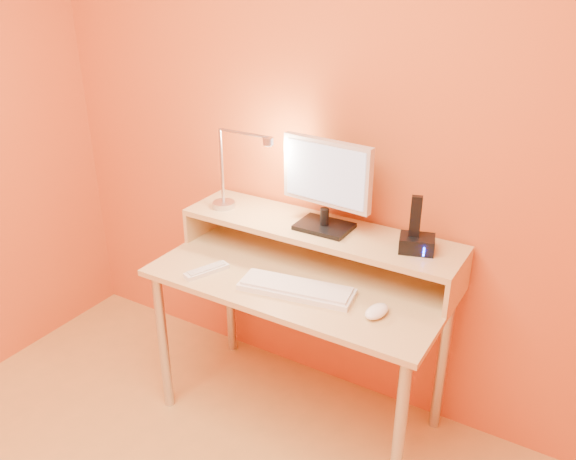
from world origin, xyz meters
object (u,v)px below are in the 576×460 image
Objects in this scene: remote_control at (207,271)px; keyboard at (296,289)px; lamp_base at (224,205)px; monitor_panel at (327,173)px; phone_dock at (417,244)px; mouse at (377,311)px.

keyboard is at bearing 30.23° from remote_control.
lamp_base is 0.35m from remote_control.
monitor_panel is at bearing 84.93° from keyboard.
keyboard is (-0.37, -0.26, -0.18)m from phone_dock.
phone_dock is at bearing 25.61° from keyboard.
lamp_base is 0.77× the size of phone_dock.
monitor_panel is 3.93× the size of lamp_base.
phone_dock is (0.88, 0.03, 0.02)m from lamp_base.
phone_dock is 0.31m from mouse.
phone_dock is 1.13× the size of mouse.
mouse is (0.84, -0.23, -0.15)m from lamp_base.
monitor_panel is 0.54m from lamp_base.
phone_dock is 0.68× the size of remote_control.
keyboard is at bearing -162.22° from phone_dock.
monitor_panel is 3.02× the size of phone_dock.
remote_control is (0.12, -0.29, -0.16)m from lamp_base.
keyboard is 3.87× the size of mouse.
lamp_base is at bearing 164.56° from phone_dock.
keyboard is at bearing -80.43° from monitor_panel.
remote_control is (-0.37, -0.33, -0.39)m from monitor_panel.
remote_control is at bearing -133.15° from monitor_panel.
monitor_panel is 0.58m from mouse.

